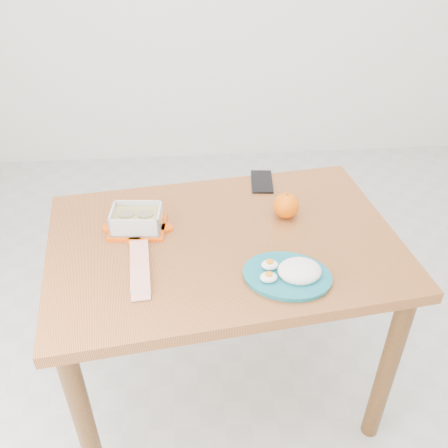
{
  "coord_description": "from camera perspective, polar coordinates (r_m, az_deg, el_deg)",
  "views": [
    {
      "loc": [
        -0.28,
        -1.45,
        1.73
      ],
      "look_at": [
        -0.19,
        -0.21,
        0.81
      ],
      "focal_mm": 40.0,
      "sensor_mm": 36.0,
      "label": 1
    }
  ],
  "objects": [
    {
      "name": "food_container",
      "position": [
        1.63,
        -9.95,
        0.47
      ],
      "size": [
        0.19,
        0.15,
        0.08
      ],
      "rotation": [
        0.0,
        0.0,
        -0.08
      ],
      "color": "#F15007",
      "rests_on": "dining_table"
    },
    {
      "name": "candy_bar",
      "position": [
        1.49,
        -9.59,
        -4.8
      ],
      "size": [
        0.07,
        0.23,
        0.02
      ],
      "primitive_type": "cube",
      "rotation": [
        0.0,
        0.0,
        1.65
      ],
      "color": "red",
      "rests_on": "dining_table"
    },
    {
      "name": "smartphone",
      "position": [
        1.87,
        4.35,
        4.84
      ],
      "size": [
        0.09,
        0.16,
        0.01
      ],
      "primitive_type": "cube",
      "rotation": [
        0.0,
        0.0,
        -0.09
      ],
      "color": "black",
      "rests_on": "dining_table"
    },
    {
      "name": "rice_plate",
      "position": [
        1.44,
        7.68,
        -5.51
      ],
      "size": [
        0.31,
        0.31,
        0.07
      ],
      "rotation": [
        0.0,
        0.0,
        -0.3
      ],
      "color": "#166B7C",
      "rests_on": "dining_table"
    },
    {
      "name": "orange_fruit",
      "position": [
        1.67,
        7.13,
        2.1
      ],
      "size": [
        0.09,
        0.09,
        0.09
      ],
      "primitive_type": "sphere",
      "color": "orange",
      "rests_on": "dining_table"
    },
    {
      "name": "ground",
      "position": [
        2.27,
        4.44,
        -13.3
      ],
      "size": [
        3.5,
        3.5,
        0.0
      ],
      "primitive_type": "plane",
      "color": "#B7B7B2",
      "rests_on": "ground"
    },
    {
      "name": "dining_table",
      "position": [
        1.66,
        0.0,
        -4.76
      ],
      "size": [
        1.19,
        0.87,
        0.75
      ],
      "rotation": [
        0.0,
        0.0,
        0.13
      ],
      "color": "#A8652F",
      "rests_on": "ground"
    }
  ]
}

